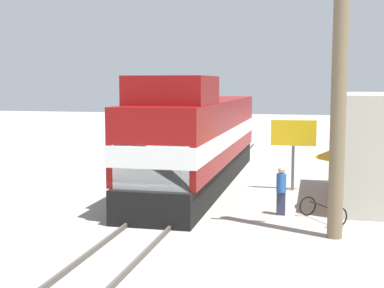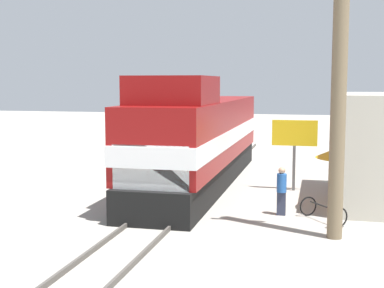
{
  "view_description": "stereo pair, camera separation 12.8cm",
  "coord_description": "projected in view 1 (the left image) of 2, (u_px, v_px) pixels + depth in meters",
  "views": [
    {
      "loc": [
        5.01,
        -18.17,
        4.58
      ],
      "look_at": [
        1.2,
        -1.53,
        2.61
      ],
      "focal_mm": 50.0,
      "sensor_mm": 36.0,
      "label": 1
    },
    {
      "loc": [
        5.14,
        -18.14,
        4.58
      ],
      "look_at": [
        1.2,
        -1.53,
        2.61
      ],
      "focal_mm": 50.0,
      "sensor_mm": 36.0,
      "label": 2
    }
  ],
  "objects": [
    {
      "name": "ground_plane",
      "position": [
        169.0,
        210.0,
        19.23
      ],
      "size": [
        120.0,
        120.0,
        0.0
      ],
      "primitive_type": "plane",
      "color": "gray"
    },
    {
      "name": "utility_pole",
      "position": [
        340.0,
        68.0,
        15.3
      ],
      "size": [
        1.8,
        0.45,
        9.92
      ],
      "color": "#726047",
      "rests_on": "ground_plane"
    },
    {
      "name": "rail_far",
      "position": [
        188.0,
        210.0,
        19.06
      ],
      "size": [
        0.08,
        41.38,
        0.15
      ],
      "primitive_type": "cube",
      "color": "#4C4742",
      "rests_on": "ground_plane"
    },
    {
      "name": "locomotive",
      "position": [
        198.0,
        140.0,
        23.65
      ],
      "size": [
        3.03,
        15.57,
        4.82
      ],
      "color": "black",
      "rests_on": "ground_plane"
    },
    {
      "name": "rail_near",
      "position": [
        150.0,
        207.0,
        19.38
      ],
      "size": [
        0.08,
        41.38,
        0.15
      ],
      "primitive_type": "cube",
      "color": "#4C4742",
      "rests_on": "ground_plane"
    },
    {
      "name": "billboard_sign",
      "position": [
        293.0,
        138.0,
        22.62
      ],
      "size": [
        1.9,
        0.12,
        3.01
      ],
      "color": "#595959",
      "rests_on": "ground_plane"
    },
    {
      "name": "shrub_cluster",
      "position": [
        374.0,
        196.0,
        18.87
      ],
      "size": [
        1.19,
        1.19,
        1.19
      ],
      "primitive_type": "sphere",
      "color": "#388C38",
      "rests_on": "ground_plane"
    },
    {
      "name": "bicycle",
      "position": [
        322.0,
        211.0,
        17.69
      ],
      "size": [
        1.55,
        1.79,
        0.68
      ],
      "rotation": [
        0.0,
        0.0,
        0.62
      ],
      "color": "black",
      "rests_on": "ground_plane"
    },
    {
      "name": "person_bystander",
      "position": [
        281.0,
        189.0,
        18.49
      ],
      "size": [
        0.34,
        0.34,
        1.69
      ],
      "color": "#2D3347",
      "rests_on": "ground_plane"
    },
    {
      "name": "vendor_umbrella",
      "position": [
        351.0,
        150.0,
        18.91
      ],
      "size": [
        2.52,
        2.52,
        2.49
      ],
      "color": "#4C4C4C",
      "rests_on": "ground_plane"
    }
  ]
}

